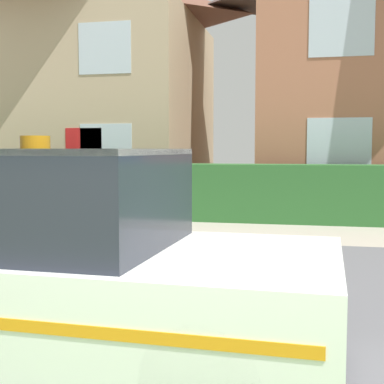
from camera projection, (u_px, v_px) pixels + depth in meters
The scene contains 4 objects.
road_strip at pixel (255, 295), 5.67m from camera, with size 28.00×6.34×0.01m, color #5B5B60.
garden_hedge at pixel (229, 192), 11.61m from camera, with size 15.62×0.82×1.23m, color #2D662D.
police_car at pixel (58, 262), 3.84m from camera, with size 3.87×1.90×1.64m.
house_left at pixel (82, 81), 17.10m from camera, with size 7.80×6.74×7.36m.
Camera 1 is at (0.53, -1.68, 1.55)m, focal length 50.00 mm.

